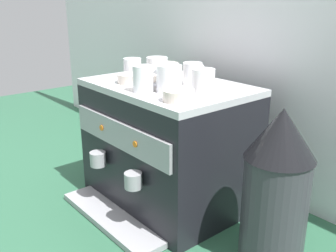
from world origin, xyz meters
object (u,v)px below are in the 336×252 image
at_px(ceramic_cup_2, 133,68).
at_px(ceramic_cup_3, 193,73).
at_px(ceramic_cup_0, 143,78).
at_px(coffee_grinder, 276,188).
at_px(ceramic_cup_5, 157,68).
at_px(ceramic_bowl_2, 163,68).
at_px(ceramic_bowl_3, 179,96).
at_px(milk_pitcher, 117,148).
at_px(espresso_machine, 167,144).
at_px(ceramic_cup_4, 168,78).
at_px(ceramic_bowl_1, 162,80).
at_px(ceramic_cup_1, 203,81).
at_px(ceramic_bowl_0, 131,79).

bearing_deg(ceramic_cup_2, ceramic_cup_3, 21.73).
xyz_separation_m(ceramic_cup_0, coffee_grinder, (0.43, 0.12, -0.25)).
xyz_separation_m(ceramic_cup_5, coffee_grinder, (0.55, -0.02, -0.25)).
height_order(ceramic_cup_2, ceramic_cup_3, ceramic_cup_3).
bearing_deg(ceramic_cup_3, ceramic_bowl_2, 167.45).
relative_size(ceramic_cup_0, ceramic_bowl_3, 1.05).
bearing_deg(milk_pitcher, ceramic_cup_5, -0.22).
bearing_deg(ceramic_bowl_2, ceramic_cup_3, -12.55).
xyz_separation_m(ceramic_cup_2, ceramic_cup_5, (0.09, 0.04, 0.00)).
bearing_deg(espresso_machine, ceramic_cup_4, -38.60).
bearing_deg(ceramic_cup_3, milk_pitcher, -174.06).
xyz_separation_m(ceramic_cup_0, ceramic_cup_3, (0.02, 0.19, -0.00)).
height_order(ceramic_cup_3, ceramic_bowl_1, ceramic_cup_3).
bearing_deg(ceramic_cup_0, ceramic_bowl_2, 129.45).
height_order(ceramic_bowl_1, coffee_grinder, ceramic_bowl_1).
relative_size(ceramic_bowl_1, ceramic_bowl_2, 0.77).
xyz_separation_m(ceramic_cup_4, ceramic_bowl_3, (0.11, -0.05, -0.03)).
height_order(ceramic_cup_1, ceramic_cup_3, ceramic_cup_1).
relative_size(ceramic_bowl_1, coffee_grinder, 0.20).
bearing_deg(ceramic_cup_2, ceramic_bowl_0, -39.93).
bearing_deg(ceramic_cup_0, ceramic_cup_3, 83.55).
xyz_separation_m(espresso_machine, ceramic_bowl_2, (-0.16, 0.12, 0.24)).
height_order(ceramic_cup_5, ceramic_bowl_1, ceramic_cup_5).
height_order(espresso_machine, ceramic_cup_5, ceramic_cup_5).
relative_size(ceramic_cup_4, coffee_grinder, 0.24).
bearing_deg(espresso_machine, milk_pitcher, 176.58).
bearing_deg(ceramic_bowl_3, ceramic_bowl_0, 173.55).
distance_m(ceramic_bowl_1, coffee_grinder, 0.52).
bearing_deg(ceramic_cup_5, espresso_machine, -14.72).
xyz_separation_m(ceramic_cup_3, ceramic_bowl_2, (-0.22, 0.05, -0.02)).
xyz_separation_m(ceramic_cup_2, ceramic_bowl_3, (0.36, -0.10, -0.02)).
bearing_deg(milk_pitcher, coffee_grinder, -1.56).
distance_m(espresso_machine, ceramic_bowl_2, 0.32).
relative_size(espresso_machine, ceramic_cup_4, 5.14).
relative_size(espresso_machine, ceramic_cup_2, 5.54).
bearing_deg(ceramic_bowl_2, milk_pitcher, -156.48).
height_order(ceramic_cup_5, milk_pitcher, ceramic_cup_5).
distance_m(ceramic_bowl_2, milk_pitcher, 0.45).
distance_m(espresso_machine, ceramic_bowl_1, 0.24).
xyz_separation_m(ceramic_cup_4, coffee_grinder, (0.38, 0.07, -0.25)).
bearing_deg(ceramic_cup_0, ceramic_bowl_1, 108.79).
bearing_deg(espresso_machine, ceramic_cup_1, -2.13).
bearing_deg(ceramic_bowl_2, ceramic_cup_5, -49.76).
relative_size(ceramic_bowl_0, ceramic_bowl_2, 0.77).
relative_size(espresso_machine, ceramic_cup_0, 5.81).
bearing_deg(ceramic_cup_0, coffee_grinder, 16.08).
bearing_deg(espresso_machine, ceramic_cup_0, -74.13).
bearing_deg(coffee_grinder, espresso_machine, 179.96).
bearing_deg(ceramic_bowl_1, ceramic_cup_1, 4.40).
xyz_separation_m(ceramic_bowl_0, coffee_grinder, (0.56, 0.08, -0.22)).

